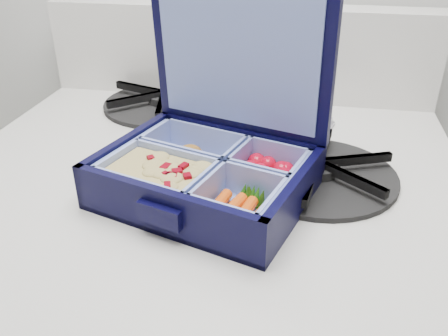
# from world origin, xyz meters

# --- Properties ---
(bento_box) EXTENTS (0.25, 0.22, 0.05)m
(bento_box) POSITION_xyz_m (-0.53, 1.62, 0.94)
(bento_box) COLOR black
(bento_box) RESTS_ON stove
(burner_grate) EXTENTS (0.24, 0.24, 0.03)m
(burner_grate) POSITION_xyz_m (-0.41, 1.69, 0.93)
(burner_grate) COLOR black
(burner_grate) RESTS_ON stove
(burner_grate_rear) EXTENTS (0.24, 0.24, 0.02)m
(burner_grate_rear) POSITION_xyz_m (-0.65, 1.87, 0.93)
(burner_grate_rear) COLOR black
(burner_grate_rear) RESTS_ON stove
(fork) EXTENTS (0.08, 0.20, 0.01)m
(fork) POSITION_xyz_m (-0.43, 1.74, 0.92)
(fork) COLOR #A7A4B6
(fork) RESTS_ON stove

